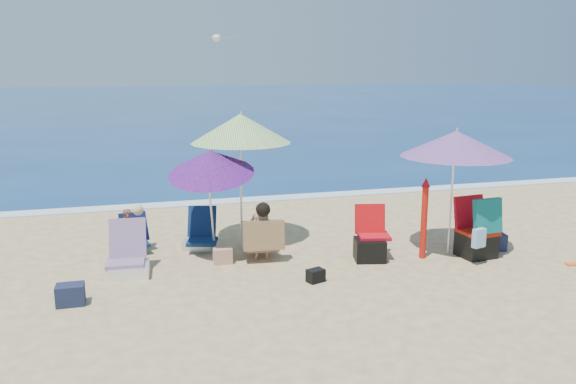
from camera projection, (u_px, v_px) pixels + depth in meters
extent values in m
plane|color=#D8BC84|center=(325.00, 278.00, 8.41)|extent=(120.00, 120.00, 0.00)
cube|color=navy|center=(161.00, 101.00, 50.80)|extent=(120.00, 80.00, 0.12)
cube|color=white|center=(254.00, 200.00, 13.20)|extent=(120.00, 0.50, 0.04)
cylinder|color=white|center=(451.00, 198.00, 9.34)|extent=(0.04, 0.04, 1.89)
cone|color=#F92198|center=(456.00, 144.00, 9.27)|extent=(2.28, 2.28, 0.43)
cylinder|color=silver|center=(457.00, 131.00, 9.36)|extent=(0.04, 0.04, 0.11)
cylinder|color=silver|center=(241.00, 183.00, 9.94)|extent=(0.04, 0.04, 2.10)
cone|color=#5EB31B|center=(241.00, 128.00, 9.71)|extent=(1.87, 1.87, 0.50)
cylinder|color=white|center=(241.00, 115.00, 9.64)|extent=(0.04, 0.04, 0.13)
cylinder|color=white|center=(211.00, 208.00, 9.24)|extent=(0.17, 0.41, 1.57)
cone|color=#A01659|center=(210.00, 162.00, 9.03)|extent=(1.81, 1.84, 0.73)
cylinder|color=white|center=(212.00, 150.00, 9.11)|extent=(0.04, 0.06, 0.11)
cylinder|color=red|center=(424.00, 222.00, 9.15)|extent=(0.10, 0.10, 1.21)
cone|color=#AE0C18|center=(426.00, 182.00, 9.01)|extent=(0.14, 0.14, 0.15)
cube|color=#0C2346|center=(202.00, 242.00, 9.56)|extent=(0.58, 0.54, 0.06)
cube|color=#0C2148|center=(202.00, 221.00, 9.83)|extent=(0.54, 0.40, 0.51)
cube|color=silver|center=(198.00, 244.00, 9.75)|extent=(0.60, 0.56, 0.15)
cube|color=#D7534B|center=(126.00, 262.00, 8.47)|extent=(0.58, 0.52, 0.07)
cube|color=#C74654|center=(128.00, 238.00, 8.67)|extent=(0.57, 0.36, 0.58)
cube|color=white|center=(130.00, 270.00, 8.47)|extent=(0.60, 0.54, 0.17)
cube|color=red|center=(374.00, 236.00, 9.20)|extent=(0.58, 0.54, 0.05)
cube|color=red|center=(370.00, 219.00, 9.30)|extent=(0.51, 0.24, 0.49)
cube|color=black|center=(370.00, 250.00, 9.13)|extent=(0.56, 0.52, 0.35)
cube|color=#AE1E0C|center=(477.00, 232.00, 9.26)|extent=(0.60, 0.55, 0.06)
cube|color=#A60B17|center=(469.00, 212.00, 9.41)|extent=(0.57, 0.21, 0.56)
cube|color=black|center=(476.00, 245.00, 9.30)|extent=(0.58, 0.53, 0.40)
cube|color=#09765F|center=(488.00, 216.00, 8.98)|extent=(0.51, 0.23, 0.56)
cube|color=#8CC0E1|center=(479.00, 238.00, 8.84)|extent=(0.24, 0.16, 0.30)
imported|color=tan|center=(261.00, 230.00, 9.17)|extent=(0.36, 0.25, 0.95)
cube|color=#410E67|center=(261.00, 246.00, 9.25)|extent=(0.56, 0.50, 0.06)
cube|color=#3B0F6D|center=(264.00, 235.00, 8.99)|extent=(0.67, 0.28, 0.48)
sphere|color=black|center=(263.00, 209.00, 8.98)|extent=(0.23, 0.23, 0.23)
imported|color=#AD7367|center=(129.00, 231.00, 9.49)|extent=(0.41, 0.35, 0.74)
cube|color=#0D234D|center=(134.00, 244.00, 9.45)|extent=(0.52, 0.48, 0.05)
cube|color=#0D144C|center=(134.00, 227.00, 9.59)|extent=(0.49, 0.35, 0.48)
sphere|color=#D9C27D|center=(138.00, 210.00, 9.38)|extent=(0.18, 0.18, 0.18)
cube|color=#1B223D|center=(70.00, 295.00, 7.43)|extent=(0.36, 0.26, 0.28)
cube|color=black|center=(254.00, 243.00, 9.68)|extent=(0.34, 0.26, 0.23)
cube|color=tan|center=(223.00, 256.00, 9.00)|extent=(0.29, 0.21, 0.25)
cube|color=#1B203D|center=(493.00, 242.00, 9.66)|extent=(0.42, 0.34, 0.28)
cube|color=black|center=(316.00, 276.00, 8.23)|extent=(0.29, 0.24, 0.19)
cube|color=orange|center=(574.00, 264.00, 8.93)|extent=(0.26, 0.16, 0.03)
ellipsoid|color=silver|center=(216.00, 38.00, 9.58)|extent=(0.15, 0.31, 0.12)
cube|color=gray|center=(206.00, 37.00, 9.54)|extent=(0.31, 0.09, 0.07)
cube|color=#92959A|center=(230.00, 37.00, 9.65)|extent=(0.31, 0.09, 0.07)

